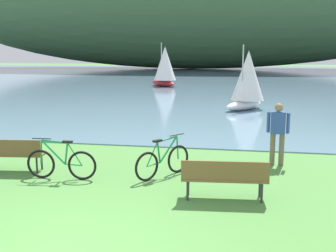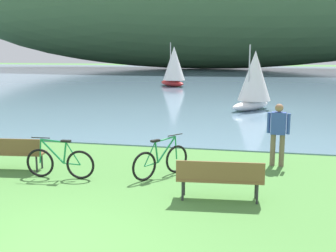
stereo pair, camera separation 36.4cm
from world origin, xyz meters
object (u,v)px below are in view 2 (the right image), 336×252
bicycle_beside_path (161,161)px  sailboat_nearest_to_shore (254,80)px  person_at_shoreline (278,131)px  bicycle_leaning_near_bench (60,162)px  sailboat_mid_bay (174,66)px  park_bench_further_along (220,177)px  park_bench_near_camera (9,151)px

bicycle_beside_path → sailboat_nearest_to_shore: bearing=80.3°
person_at_shoreline → sailboat_nearest_to_shore: 10.88m
bicycle_leaning_near_bench → sailboat_mid_bay: sailboat_mid_bay is taller
park_bench_further_along → sailboat_nearest_to_shore: bearing=87.7°
bicycle_beside_path → sailboat_mid_bay: 26.71m
person_at_shoreline → sailboat_nearest_to_shore: bearing=93.9°
person_at_shoreline → sailboat_nearest_to_shore: (-0.73, 10.84, 0.67)m
park_bench_near_camera → park_bench_further_along: bearing=-11.2°
sailboat_nearest_to_shore → bicycle_beside_path: bearing=-99.7°
park_bench_near_camera → sailboat_nearest_to_shore: 14.20m
park_bench_further_along → bicycle_beside_path: bearing=138.6°
park_bench_further_along → sailboat_nearest_to_shore: (0.57, 13.85, 1.12)m
park_bench_near_camera → bicycle_beside_path: size_ratio=1.27×
bicycle_leaning_near_bench → sailboat_nearest_to_shore: bearing=70.9°
bicycle_beside_path → bicycle_leaning_near_bench: bearing=-165.0°
park_bench_further_along → sailboat_nearest_to_shore: sailboat_nearest_to_shore is taller
park_bench_further_along → bicycle_beside_path: 2.10m
person_at_shoreline → bicycle_beside_path: bearing=-150.5°
bicycle_leaning_near_bench → sailboat_nearest_to_shore: 13.93m
park_bench_further_along → bicycle_leaning_near_bench: bearing=169.4°
park_bench_near_camera → person_at_shoreline: person_at_shoreline is taller
park_bench_further_along → bicycle_beside_path: (-1.57, 1.39, -0.12)m
park_bench_near_camera → sailboat_mid_bay: size_ratio=0.48×
person_at_shoreline → bicycle_leaning_near_bench: bearing=-156.8°
person_at_shoreline → sailboat_mid_bay: (-7.81, 24.59, 0.88)m
bicycle_leaning_near_bench → sailboat_nearest_to_shore: size_ratio=0.52×
park_bench_near_camera → bicycle_beside_path: bicycle_beside_path is taller
bicycle_leaning_near_bench → person_at_shoreline: (5.28, 2.27, 0.58)m
sailboat_mid_bay → bicycle_leaning_near_bench: bearing=-84.6°
park_bench_near_camera → sailboat_mid_bay: (-0.92, 26.50, 1.34)m
bicycle_leaning_near_bench → park_bench_further_along: bearing=-10.6°
person_at_shoreline → sailboat_mid_bay: size_ratio=0.44×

